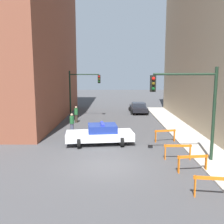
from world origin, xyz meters
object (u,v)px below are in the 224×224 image
Objects in this scene: barrier_corner at (165,134)px; traffic_light_near at (193,100)px; barrier_mid at (193,161)px; pedestrian_corner at (76,114)px; police_car at (100,134)px; barrier_front at (214,183)px; barrier_back at (178,149)px; pedestrian_crossing at (72,123)px; traffic_light_far at (80,87)px; parked_car_near at (138,108)px.

traffic_light_near is at bearing -81.53° from barrier_corner.
pedestrian_corner is at bearing 121.42° from barrier_mid.
police_car reaches higher than barrier_front.
barrier_back is 3.75m from barrier_corner.
pedestrian_crossing reaches higher than barrier_corner.
barrier_mid is (4.92, -5.07, -0.11)m from police_car.
traffic_light_far is 12.48m from barrier_corner.
barrier_front is at bearing -94.81° from traffic_light_near.
traffic_light_near is 3.13× the size of pedestrian_corner.
barrier_corner is at bearing 91.81° from barrier_front.
barrier_front is 2.60m from barrier_mid.
pedestrian_crossing is at bearing 124.57° from barrier_front.
traffic_light_far is 10.89m from police_car.
pedestrian_crossing and pedestrian_corner have the same top height.
barrier_mid is at bearing -142.84° from police_car.
barrier_back is at bearing -61.13° from traffic_light_far.
traffic_light_near reaches higher than barrier_mid.
pedestrian_corner is at bearing 124.68° from barrier_back.
parked_car_near reaches higher than barrier_corner.
barrier_back is at bearing -53.52° from pedestrian_corner.
police_car is 3.09× the size of barrier_corner.
barrier_mid is (-0.03, 2.60, 0.00)m from barrier_front.
pedestrian_corner is 13.14m from barrier_back.
barrier_front is 1.00× the size of barrier_mid.
barrier_corner is (-0.61, 4.08, -2.91)m from traffic_light_near.
pedestrian_corner is (-8.12, 11.14, -2.67)m from traffic_light_near.
parked_car_near is at bearing 92.38° from barrier_front.
pedestrian_corner is at bearing 13.42° from police_car.
traffic_light_far is 8.14m from parked_car_near.
traffic_light_far is (-8.03, 13.73, -0.13)m from traffic_light_near.
pedestrian_corner is (-2.83, 7.61, 0.14)m from police_car.
traffic_light_far is 19.64m from barrier_front.
barrier_corner is at bearing 106.58° from pedestrian_crossing.
barrier_corner is at bearing 92.34° from barrier_mid.
traffic_light_far reaches higher than pedestrian_crossing.
parked_car_near is at bearing 92.61° from barrier_mid.
barrier_mid is (-0.38, -1.54, -2.91)m from traffic_light_near.
barrier_corner is (0.04, 3.75, 0.00)m from barrier_back.
police_car is 2.95× the size of pedestrian_corner.
barrier_back is (4.65, -3.19, -0.11)m from police_car.
parked_car_near is 13.21m from barrier_corner.
barrier_corner is (4.69, 0.56, -0.11)m from police_car.
pedestrian_corner is 1.04× the size of barrier_mid.
traffic_light_far is at bearing 113.27° from barrier_front.
traffic_light_far is 3.26× the size of barrier_front.
traffic_light_far reaches higher than police_car.
barrier_front is (0.89, -21.41, -0.06)m from parked_car_near.
barrier_back is (7.48, -10.81, -0.24)m from pedestrian_corner.
pedestrian_crossing is 11.11m from barrier_mid.
barrier_corner is at bearing 98.47° from traffic_light_near.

